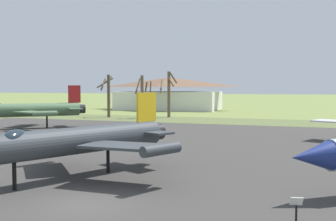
% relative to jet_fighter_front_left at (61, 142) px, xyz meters
% --- Properties ---
extents(ground_plane, '(600.00, 600.00, 0.00)m').
position_rel_jet_fighter_front_left_xyz_m(ground_plane, '(3.54, -3.23, -2.21)').
color(ground_plane, olive).
extents(asphalt_apron, '(78.26, 49.49, 0.05)m').
position_rel_jet_fighter_front_left_xyz_m(asphalt_apron, '(3.54, 11.61, -2.18)').
color(asphalt_apron, '#383533').
rests_on(asphalt_apron, ground).
extents(grass_verge_strip, '(138.26, 12.00, 0.06)m').
position_rel_jet_fighter_front_left_xyz_m(grass_verge_strip, '(3.54, 42.36, -2.18)').
color(grass_verge_strip, '#556036').
rests_on(grass_verge_strip, ground).
extents(jet_fighter_front_left, '(10.97, 15.01, 4.82)m').
position_rel_jet_fighter_front_left_xyz_m(jet_fighter_front_left, '(0.00, 0.00, 0.00)').
color(jet_fighter_front_left, '#33383D').
rests_on(jet_fighter_front_left, ground).
extents(jet_fighter_rear_center, '(14.68, 13.96, 5.43)m').
position_rel_jet_fighter_front_left_xyz_m(jet_fighter_rear_center, '(-21.44, 21.91, 0.19)').
color(jet_fighter_rear_center, '#4C6B47').
rests_on(jet_fighter_rear_center, ground).
extents(info_placard_rear_left, '(0.52, 0.37, 1.01)m').
position_rel_jet_fighter_front_left_xyz_m(info_placard_rear_left, '(12.34, -2.57, -1.58)').
color(info_placard_rear_left, black).
rests_on(info_placard_rear_left, ground).
extents(bare_tree_far_left, '(2.47, 3.43, 7.34)m').
position_rel_jet_fighter_front_left_xyz_m(bare_tree_far_left, '(-20.52, 43.21, 1.93)').
color(bare_tree_far_left, brown).
rests_on(bare_tree_far_left, ground).
extents(bare_tree_left_of_center, '(2.95, 2.81, 7.14)m').
position_rel_jet_fighter_front_left_xyz_m(bare_tree_left_of_center, '(-14.06, 43.25, 1.76)').
color(bare_tree_left_of_center, brown).
rests_on(bare_tree_left_of_center, ground).
extents(bare_tree_center, '(3.09, 2.76, 7.87)m').
position_rel_jet_fighter_front_left_xyz_m(bare_tree_center, '(-10.64, 46.51, 2.15)').
color(bare_tree_center, brown).
rests_on(bare_tree_center, ground).
extents(visitor_building, '(24.68, 15.27, 7.46)m').
position_rel_jet_fighter_front_left_xyz_m(visitor_building, '(-19.18, 70.34, 1.45)').
color(visitor_building, silver).
rests_on(visitor_building, ground).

